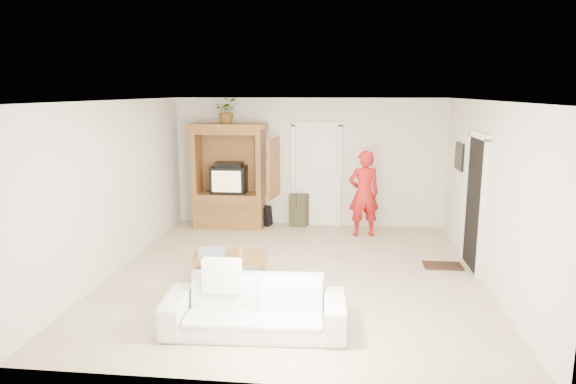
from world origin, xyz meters
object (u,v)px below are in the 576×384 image
object	(u,v)px
man	(364,194)
armoire	(230,183)
sofa	(255,307)
coffee_table	(230,259)

from	to	relation	value
man	armoire	bearing A→B (deg)	-21.54
armoire	sofa	distance (m)	4.81
man	coffee_table	bearing A→B (deg)	40.08
armoire	coffee_table	xyz separation A→B (m)	(0.67, -3.06, -0.57)
sofa	coffee_table	xyz separation A→B (m)	(-0.63, 1.54, 0.04)
man	coffee_table	size ratio (longest dim) A/B	1.44
coffee_table	man	bearing A→B (deg)	42.52
armoire	man	distance (m)	2.70
man	coffee_table	xyz separation A→B (m)	(-2.00, -2.65, -0.48)
armoire	sofa	size ratio (longest dim) A/B	1.01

